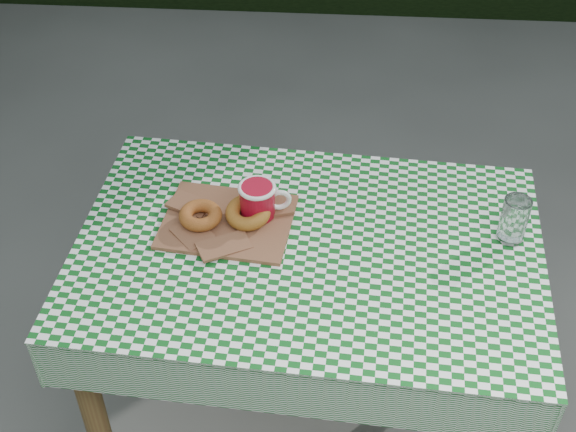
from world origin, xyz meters
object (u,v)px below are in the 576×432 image
at_px(drinking_glass, 514,220).
at_px(table, 306,347).
at_px(paper_bag, 228,221).
at_px(coffee_mug, 257,202).

bearing_deg(drinking_glass, table, -172.71).
bearing_deg(paper_bag, drinking_glass, -0.49).
bearing_deg(drinking_glass, paper_bag, 179.51).
xyz_separation_m(paper_bag, drinking_glass, (0.69, -0.01, 0.05)).
bearing_deg(paper_bag, table, -18.48).
xyz_separation_m(table, coffee_mug, (-0.13, 0.10, 0.43)).
relative_size(coffee_mug, drinking_glass, 1.47).
bearing_deg(coffee_mug, drinking_glass, -14.49).
height_order(table, paper_bag, paper_bag).
bearing_deg(table, paper_bag, 165.49).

